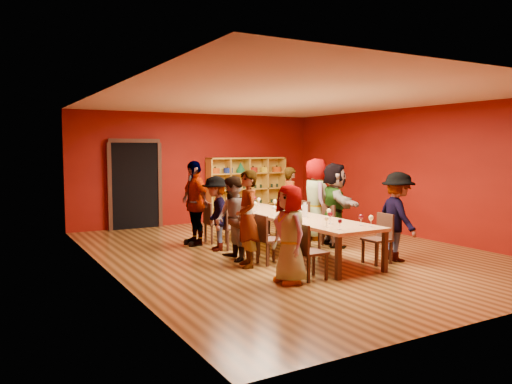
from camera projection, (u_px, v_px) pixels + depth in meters
room_shell at (288, 177)px, 9.80m from camera, size 7.10×9.10×3.04m
tasting_table at (288, 217)px, 9.87m from camera, size 1.10×4.50×0.75m
doorway at (135, 185)px, 12.79m from camera, size 1.40×0.17×2.30m
shelving_unit at (246, 186)px, 14.27m from camera, size 2.40×0.40×1.80m
chair_person_left_0 at (307, 249)px, 7.77m from camera, size 0.42×0.42×0.89m
person_left_0 at (290, 234)px, 7.59m from camera, size 0.44×0.76×1.51m
chair_person_left_1 at (267, 237)px, 8.84m from camera, size 0.42×0.42×0.89m
person_left_1 at (247, 219)px, 8.61m from camera, size 0.58×0.70×1.69m
chair_person_left_2 at (252, 232)px, 9.31m from camera, size 0.42×0.42×0.89m
person_left_2 at (233, 219)px, 9.09m from camera, size 0.48×0.79×1.56m
chair_person_left_3 at (228, 225)px, 10.17m from camera, size 0.42×0.42×0.89m
person_left_3 at (216, 213)px, 10.02m from camera, size 0.67×1.05×1.51m
chair_person_left_4 at (212, 220)px, 10.84m from camera, size 0.42×0.42×0.89m
person_left_4 at (195, 203)px, 10.60m from camera, size 0.55×1.08×1.80m
chair_person_right_0 at (380, 236)px, 8.93m from camera, size 0.42×0.42×0.89m
person_right_0 at (398, 216)px, 9.10m from camera, size 0.70×1.13×1.63m
chair_person_right_2 at (324, 224)px, 10.35m from camera, size 0.42×0.42×0.89m
person_right_2 at (334, 205)px, 10.45m from camera, size 1.00×1.69×1.76m
chair_person_right_3 at (300, 219)px, 11.11m from camera, size 0.42×0.42×0.89m
person_right_3 at (316, 199)px, 11.28m from camera, size 0.74×1.00×1.83m
chair_person_right_4 at (282, 215)px, 11.77m from camera, size 0.42×0.42×0.89m
person_right_4 at (291, 201)px, 11.86m from camera, size 0.57×0.68×1.61m
wine_glass_0 at (340, 222)px, 8.02m from camera, size 0.07×0.07×0.18m
wine_glass_1 at (277, 209)px, 9.55m from camera, size 0.08×0.08×0.19m
wine_glass_2 at (274, 208)px, 9.77m from camera, size 0.07×0.07×0.18m
wine_glass_3 at (303, 208)px, 9.89m from camera, size 0.07×0.07×0.18m
wine_glass_4 at (329, 211)px, 9.23m from camera, size 0.08×0.08×0.20m
wine_glass_5 at (247, 202)px, 10.59m from camera, size 0.09×0.09×0.22m
wine_glass_6 at (330, 215)px, 8.64m from camera, size 0.09×0.09×0.22m
wine_glass_7 at (327, 219)px, 8.30m from camera, size 0.07×0.07×0.18m
wine_glass_8 at (371, 218)px, 8.29m from camera, size 0.08×0.08×0.20m
wine_glass_9 at (361, 217)px, 8.44m from camera, size 0.08×0.08×0.19m
wine_glass_10 at (250, 202)px, 10.91m from camera, size 0.08×0.08×0.20m
wine_glass_11 at (280, 205)px, 10.28m from camera, size 0.08×0.08×0.20m
wine_glass_12 at (255, 204)px, 10.29m from camera, size 0.08×0.08×0.21m
wine_glass_13 at (298, 213)px, 8.99m from camera, size 0.08×0.08×0.19m
wine_glass_14 at (275, 202)px, 10.93m from camera, size 0.08×0.08×0.19m
wine_glass_15 at (281, 202)px, 10.73m from camera, size 0.08×0.08×0.20m
wine_glass_16 at (259, 200)px, 11.44m from camera, size 0.07×0.07×0.18m
wine_glass_17 at (255, 198)px, 11.68m from camera, size 0.08×0.08×0.19m
wine_glass_18 at (300, 214)px, 8.85m from camera, size 0.08×0.08×0.20m
wine_glass_19 at (228, 200)px, 11.37m from camera, size 0.08×0.08×0.19m
spittoon_bowl at (292, 211)px, 9.84m from camera, size 0.31×0.31×0.17m
carafe_a at (281, 209)px, 9.84m from camera, size 0.10×0.10×0.23m
carafe_b at (305, 210)px, 9.51m from camera, size 0.11×0.11×0.28m
wine_bottle at (251, 201)px, 11.39m from camera, size 0.09×0.09×0.29m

